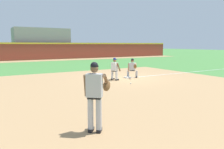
% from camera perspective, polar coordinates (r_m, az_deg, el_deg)
% --- Properties ---
extents(ground_plane, '(160.00, 160.00, 0.00)m').
position_cam_1_polar(ground_plane, '(15.06, 4.03, -0.95)').
color(ground_plane, '#47843D').
extents(infield_dirt_patch, '(18.00, 18.00, 0.01)m').
position_cam_1_polar(infield_dirt_patch, '(10.43, 1.67, -4.86)').
color(infield_dirt_patch, tan).
rests_on(infield_dirt_patch, ground).
extents(warning_track_strip, '(48.00, 3.20, 0.01)m').
position_cam_1_polar(warning_track_strip, '(33.41, -15.87, 3.61)').
color(warning_track_strip, tan).
rests_on(warning_track_strip, ground).
extents(foul_line_stripe, '(14.72, 0.10, 0.00)m').
position_cam_1_polar(foul_line_stripe, '(20.14, 21.55, 0.77)').
color(foul_line_stripe, white).
rests_on(foul_line_stripe, ground).
extents(first_base_bag, '(0.38, 0.38, 0.09)m').
position_cam_1_polar(first_base_bag, '(15.05, 4.04, -0.78)').
color(first_base_bag, white).
rests_on(first_base_bag, ground).
extents(baseball, '(0.07, 0.07, 0.07)m').
position_cam_1_polar(baseball, '(12.87, 4.91, -2.30)').
color(baseball, white).
rests_on(baseball, ground).
extents(pitcher, '(0.85, 0.54, 1.86)m').
position_cam_1_polar(pitcher, '(5.69, -4.36, -4.77)').
color(pitcher, black).
rests_on(pitcher, ground).
extents(first_baseman, '(0.70, 1.09, 1.34)m').
position_cam_1_polar(first_baseman, '(15.22, 5.38, 1.90)').
color(first_baseman, black).
rests_on(first_baseman, ground).
extents(baserunner, '(0.53, 0.65, 1.46)m').
position_cam_1_polar(baserunner, '(14.09, 0.69, 1.71)').
color(baserunner, black).
rests_on(baserunner, ground).
extents(outfield_wall, '(48.00, 0.54, 2.60)m').
position_cam_1_polar(outfield_wall, '(35.28, -16.79, 6.04)').
color(outfield_wall, brown).
rests_on(outfield_wall, ground).
extents(stadium_seating_block, '(8.64, 4.20, 4.90)m').
position_cam_1_polar(stadium_seating_block, '(38.09, -17.91, 7.74)').
color(stadium_seating_block, gray).
rests_on(stadium_seating_block, ground).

